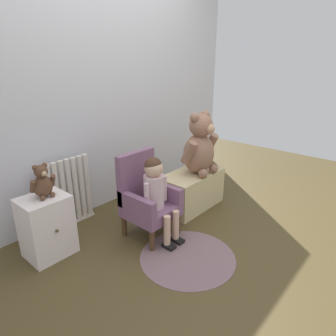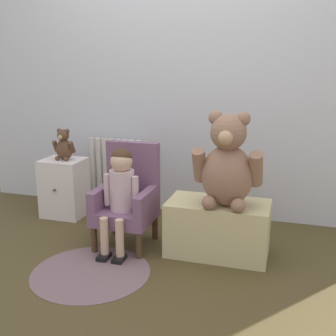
{
  "view_description": "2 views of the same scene",
  "coord_description": "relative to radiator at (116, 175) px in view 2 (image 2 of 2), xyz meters",
  "views": [
    {
      "loc": [
        -1.84,
        -1.15,
        1.46
      ],
      "look_at": [
        0.07,
        0.51,
        0.53
      ],
      "focal_mm": 32.0,
      "sensor_mm": 36.0,
      "label": 1
    },
    {
      "loc": [
        0.88,
        -2.13,
        1.29
      ],
      "look_at": [
        0.09,
        0.47,
        0.59
      ],
      "focal_mm": 45.0,
      "sensor_mm": 36.0,
      "label": 2
    }
  ],
  "objects": [
    {
      "name": "small_dresser",
      "position": [
        -0.35,
        -0.27,
        -0.07
      ],
      "size": [
        0.34,
        0.31,
        0.49
      ],
      "color": "white",
      "rests_on": "ground_plane"
    },
    {
      "name": "child_armchair",
      "position": [
        0.37,
        -0.64,
        0.02
      ],
      "size": [
        0.39,
        0.4,
        0.72
      ],
      "color": "#7A516F",
      "rests_on": "ground_plane"
    },
    {
      "name": "floor_rug",
      "position": [
        0.32,
        -1.13,
        -0.31
      ],
      "size": [
        0.74,
        0.74,
        0.01
      ],
      "primitive_type": "cylinder",
      "color": "#765A60",
      "rests_on": "ground_plane"
    },
    {
      "name": "ground_plane",
      "position": [
        0.59,
        -1.14,
        -0.31
      ],
      "size": [
        6.0,
        6.0,
        0.0
      ],
      "primitive_type": "plane",
      "color": "#4A3C20"
    },
    {
      "name": "large_teddy_bear",
      "position": [
        1.08,
        -0.67,
        0.33
      ],
      "size": [
        0.45,
        0.31,
        0.61
      ],
      "color": "#936951",
      "rests_on": "low_bench"
    },
    {
      "name": "low_bench",
      "position": [
        1.02,
        -0.63,
        -0.13
      ],
      "size": [
        0.68,
        0.36,
        0.37
      ],
      "primitive_type": "cube",
      "color": "#CFBB86",
      "rests_on": "ground_plane"
    },
    {
      "name": "small_teddy_bear",
      "position": [
        -0.33,
        -0.27,
        0.29
      ],
      "size": [
        0.19,
        0.13,
        0.26
      ],
      "color": "brown",
      "rests_on": "small_dresser"
    },
    {
      "name": "back_wall",
      "position": [
        0.59,
        0.12,
        0.89
      ],
      "size": [
        3.8,
        0.05,
        2.4
      ],
      "primitive_type": "cube",
      "color": "silver",
      "rests_on": "ground_plane"
    },
    {
      "name": "radiator",
      "position": [
        0.0,
        0.0,
        0.0
      ],
      "size": [
        0.5,
        0.05,
        0.63
      ],
      "color": "silver",
      "rests_on": "ground_plane"
    },
    {
      "name": "child_figure",
      "position": [
        0.37,
        -0.75,
        0.15
      ],
      "size": [
        0.25,
        0.35,
        0.72
      ],
      "color": "beige",
      "rests_on": "ground_plane"
    }
  ]
}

